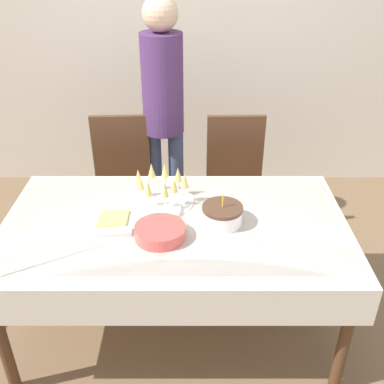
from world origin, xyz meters
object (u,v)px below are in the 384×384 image
at_px(dining_chair_far_left, 124,180).
at_px(birthday_cake, 224,214).
at_px(plate_stack_main, 162,232).
at_px(dining_chair_far_right, 237,180).
at_px(plate_stack_dessert, 165,209).
at_px(champagne_tray, 163,187).
at_px(person_standing, 165,102).

distance_m(dining_chair_far_left, birthday_cake, 1.08).
xyz_separation_m(dining_chair_far_left, plate_stack_main, (0.34, -0.95, 0.23)).
bearing_deg(dining_chair_far_right, plate_stack_dessert, -122.68).
distance_m(dining_chair_far_left, dining_chair_far_right, 0.80).
bearing_deg(champagne_tray, dining_chair_far_left, 117.79).
bearing_deg(birthday_cake, person_standing, 109.39).
bearing_deg(plate_stack_main, birthday_cake, 22.49).
bearing_deg(plate_stack_main, plate_stack_dessert, 89.51).
bearing_deg(dining_chair_far_left, plate_stack_dessert, -64.90).
distance_m(plate_stack_main, person_standing, 1.17).
bearing_deg(dining_chair_far_right, champagne_tray, -128.32).
bearing_deg(dining_chair_far_left, birthday_cake, -51.75).
bearing_deg(dining_chair_far_right, person_standing, 160.28).
bearing_deg(birthday_cake, champagne_tray, 146.67).
bearing_deg(birthday_cake, plate_stack_main, -157.51).
xyz_separation_m(champagne_tray, plate_stack_dessert, (0.02, -0.11, -0.07)).
bearing_deg(person_standing, birthday_cake, -70.61).
xyz_separation_m(plate_stack_dessert, person_standing, (-0.04, 0.90, 0.29)).
height_order(dining_chair_far_right, birthday_cake, dining_chair_far_right).
xyz_separation_m(dining_chair_far_left, birthday_cake, (0.65, -0.82, 0.25)).
distance_m(plate_stack_main, plate_stack_dessert, 0.23).
distance_m(dining_chair_far_left, plate_stack_dessert, 0.82).
relative_size(dining_chair_far_right, plate_stack_dessert, 5.04).
relative_size(birthday_cake, person_standing, 0.12).
height_order(champagne_tray, plate_stack_main, champagne_tray).
height_order(birthday_cake, plate_stack_main, birthday_cake).
bearing_deg(person_standing, dining_chair_far_left, -148.60).
bearing_deg(plate_stack_dessert, dining_chair_far_left, 115.10).
bearing_deg(champagne_tray, plate_stack_main, -87.43).
distance_m(plate_stack_dessert, person_standing, 0.95).
height_order(dining_chair_far_right, plate_stack_main, dining_chair_far_right).
distance_m(dining_chair_far_right, plate_stack_dessert, 0.88).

